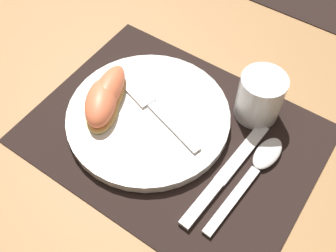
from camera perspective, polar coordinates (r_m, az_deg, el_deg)
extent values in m
plane|color=#A37547|center=(0.62, 0.78, -1.29)|extent=(3.00, 3.00, 0.00)
cube|color=black|center=(0.62, 0.78, -1.19)|extent=(0.44, 0.33, 0.00)
cylinder|color=white|center=(0.63, -2.72, 1.57)|extent=(0.26, 0.26, 0.02)
cylinder|color=silver|center=(0.63, 13.20, 4.16)|extent=(0.07, 0.07, 0.08)
cylinder|color=orange|center=(0.65, 12.82, 2.87)|extent=(0.06, 0.06, 0.03)
cube|color=silver|center=(0.56, 4.87, -11.16)|extent=(0.02, 0.09, 0.01)
cube|color=silver|center=(0.61, 10.72, -3.91)|extent=(0.03, 0.13, 0.01)
cube|color=silver|center=(0.57, 9.28, -10.58)|extent=(0.02, 0.13, 0.01)
ellipsoid|color=silver|center=(0.61, 14.24, -3.86)|extent=(0.04, 0.07, 0.01)
cube|color=silver|center=(0.60, 0.49, -0.13)|extent=(0.11, 0.05, 0.00)
cube|color=silver|center=(0.65, -4.60, 5.07)|extent=(0.07, 0.05, 0.00)
ellipsoid|color=#F4DB84|center=(0.64, -8.71, 3.97)|extent=(0.08, 0.13, 0.01)
ellipsoid|color=#F2754C|center=(0.63, -8.88, 4.83)|extent=(0.07, 0.12, 0.04)
ellipsoid|color=#F4DB84|center=(0.63, -9.54, 2.52)|extent=(0.09, 0.11, 0.01)
ellipsoid|color=#F2754C|center=(0.62, -9.74, 3.40)|extent=(0.09, 0.11, 0.04)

